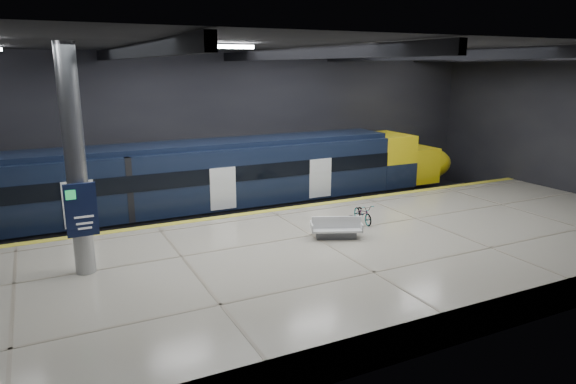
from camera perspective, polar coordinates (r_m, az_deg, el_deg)
ground at (r=20.68m, az=1.26°, el=-6.90°), size 30.00×30.00×0.00m
room_shell at (r=19.41m, az=1.34°, el=9.11°), size 30.10×16.10×8.05m
platform at (r=18.45m, az=4.90°, el=-7.74°), size 30.00×11.00×1.10m
safety_strip at (r=22.68m, az=-1.94°, el=-2.07°), size 30.00×0.40×0.01m
rails at (r=25.40m, az=-4.49°, el=-2.77°), size 30.00×1.52×0.16m
train at (r=24.00m, az=-11.07°, el=0.92°), size 29.40×2.84×3.79m
bench at (r=19.12m, az=5.37°, el=-4.28°), size 2.04×1.46×0.83m
bicycle at (r=21.08m, az=8.32°, el=-2.35°), size 0.72×1.56×0.79m
pannier_bag at (r=20.82m, az=6.94°, el=-3.14°), size 0.34×0.26×0.35m
info_column at (r=16.38m, az=-22.50°, el=2.73°), size 0.90×0.78×6.90m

